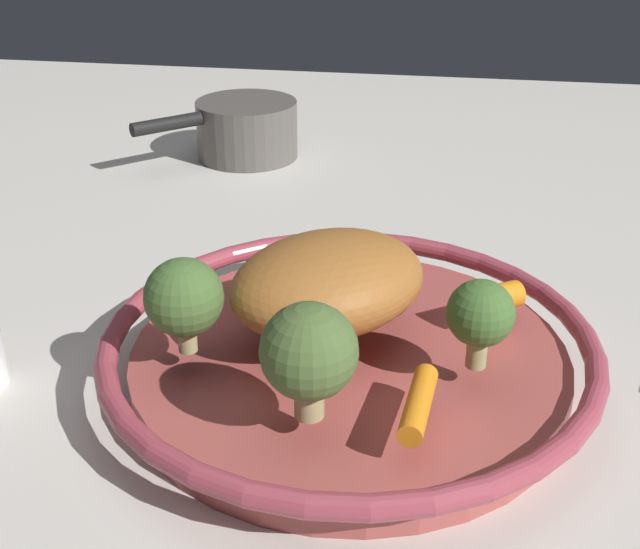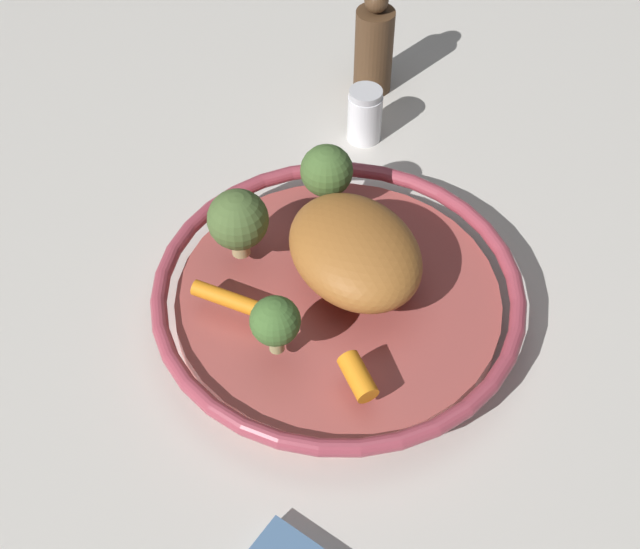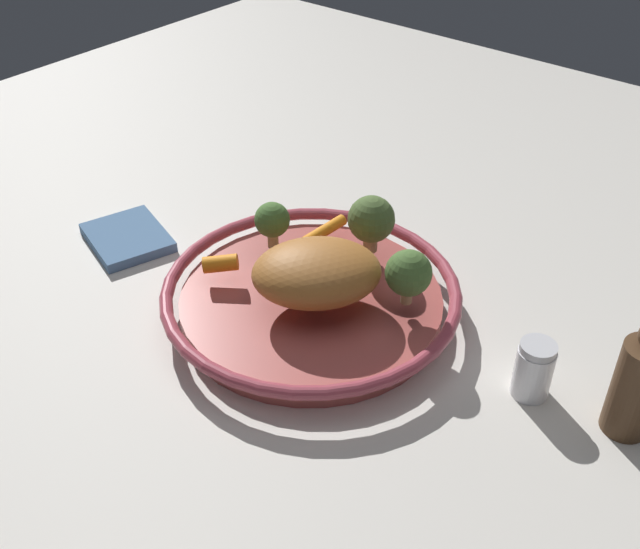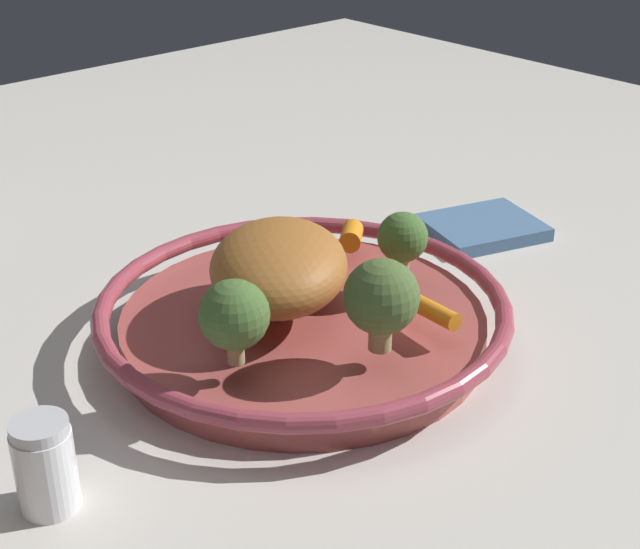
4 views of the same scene
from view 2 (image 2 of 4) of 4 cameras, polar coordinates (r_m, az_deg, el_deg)
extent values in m
plane|color=beige|center=(0.80, 1.21, -2.62)|extent=(1.84, 1.84, 0.00)
cylinder|color=#A84C47|center=(0.79, 1.23, -2.00)|extent=(0.31, 0.31, 0.03)
torus|color=#A03C4A|center=(0.78, 1.25, -1.01)|extent=(0.35, 0.35, 0.02)
ellipsoid|color=#A3622A|center=(0.76, 2.39, 1.62)|extent=(0.18, 0.18, 0.06)
cylinder|color=orange|center=(0.70, 2.59, -6.96)|extent=(0.04, 0.04, 0.02)
cylinder|color=orange|center=(0.75, -6.29, -1.67)|extent=(0.02, 0.07, 0.02)
cylinder|color=tan|center=(0.79, -5.43, 2.01)|extent=(0.02, 0.02, 0.02)
sphere|color=#496230|center=(0.77, -5.62, 3.75)|extent=(0.06, 0.06, 0.06)
cylinder|color=tan|center=(0.84, 0.44, 5.52)|extent=(0.01, 0.01, 0.02)
sphere|color=#45662F|center=(0.82, 0.46, 7.09)|extent=(0.05, 0.05, 0.05)
cylinder|color=tan|center=(0.72, -2.98, -4.57)|extent=(0.01, 0.01, 0.02)
sphere|color=#42682E|center=(0.69, -3.07, -3.18)|extent=(0.04, 0.04, 0.04)
cylinder|color=white|center=(0.97, 3.06, 10.63)|extent=(0.04, 0.04, 0.06)
cylinder|color=silver|center=(0.95, 3.14, 12.18)|extent=(0.04, 0.04, 0.01)
cylinder|color=#4C331E|center=(1.03, 3.67, 14.94)|extent=(0.05, 0.05, 0.11)
sphere|color=#4C331E|center=(1.00, 3.87, 18.11)|extent=(0.03, 0.03, 0.03)
camera|label=1|loc=(0.80, -37.71, 18.10)|focal=46.48mm
camera|label=3|loc=(1.01, 49.85, 32.25)|focal=42.37mm
camera|label=4|loc=(1.16, -21.64, 35.84)|focal=53.19mm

